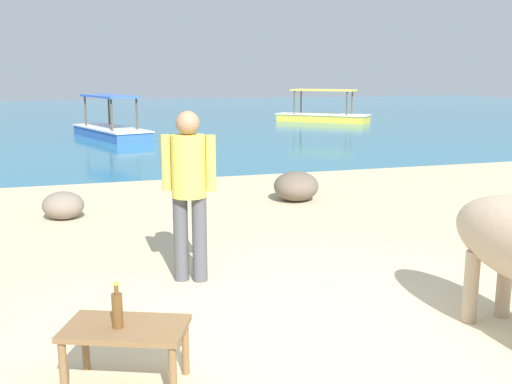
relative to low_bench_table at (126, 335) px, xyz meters
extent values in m
cube|color=#CCB78E|center=(1.43, 0.30, -0.36)|extent=(18.00, 14.00, 0.04)
cube|color=teal|center=(1.43, 22.30, -0.38)|extent=(60.00, 36.00, 0.03)
cylinder|color=tan|center=(3.04, 0.22, -0.05)|extent=(0.12, 0.12, 0.58)
cylinder|color=tan|center=(2.71, 0.21, -0.05)|extent=(0.12, 0.12, 0.58)
cube|color=brown|center=(0.00, 0.00, 0.05)|extent=(0.87, 0.70, 0.04)
cylinder|color=brown|center=(0.38, 0.04, -0.16)|extent=(0.05, 0.05, 0.37)
cylinder|color=brown|center=(0.25, -0.30, -0.16)|extent=(0.05, 0.05, 0.37)
cylinder|color=brown|center=(-0.25, 0.30, -0.16)|extent=(0.05, 0.05, 0.37)
cylinder|color=brown|center=(-0.38, -0.04, -0.16)|extent=(0.05, 0.05, 0.37)
cylinder|color=brown|center=(-0.04, -0.01, 0.18)|extent=(0.07, 0.07, 0.22)
cylinder|color=brown|center=(-0.04, -0.01, 0.32)|extent=(0.03, 0.03, 0.06)
cylinder|color=yellow|center=(-0.04, -0.01, 0.35)|extent=(0.03, 0.03, 0.02)
cylinder|color=#4C4C51|center=(0.67, 1.84, 0.07)|extent=(0.14, 0.14, 0.82)
cylinder|color=#4C4C51|center=(0.84, 1.78, 0.07)|extent=(0.14, 0.14, 0.82)
cylinder|color=#DBC64C|center=(0.76, 1.81, 0.77)|extent=(0.32, 0.32, 0.58)
cylinder|color=#DBC64C|center=(0.56, 1.89, 0.80)|extent=(0.09, 0.09, 0.52)
cylinder|color=#DBC64C|center=(0.95, 1.73, 0.80)|extent=(0.09, 0.09, 0.52)
sphere|color=#997051|center=(0.76, 1.81, 1.17)|extent=(0.22, 0.22, 0.22)
ellipsoid|color=#6B5B4C|center=(3.00, 4.88, -0.11)|extent=(0.93, 0.96, 0.46)
ellipsoid|color=gray|center=(-0.44, 4.71, -0.15)|extent=(0.74, 0.72, 0.38)
cube|color=#3866B7|center=(0.83, 15.03, -0.23)|extent=(2.17, 3.76, 0.28)
cube|color=white|center=(0.83, 15.03, -0.07)|extent=(2.24, 3.85, 0.04)
cylinder|color=brown|center=(1.53, 14.12, 0.39)|extent=(0.06, 0.06, 0.95)
cylinder|color=brown|center=(0.80, 13.88, 0.39)|extent=(0.06, 0.06, 0.95)
cylinder|color=brown|center=(0.86, 16.18, 0.39)|extent=(0.06, 0.06, 0.95)
cylinder|color=brown|center=(0.12, 15.94, 0.39)|extent=(0.06, 0.06, 0.95)
cube|color=#3D66C6|center=(0.83, 15.03, 0.89)|extent=(1.67, 2.69, 0.06)
cube|color=gold|center=(9.33, 18.56, -0.23)|extent=(3.43, 3.20, 0.28)
cube|color=white|center=(9.33, 18.56, -0.07)|extent=(3.52, 3.29, 0.04)
cylinder|color=brown|center=(10.39, 18.14, 0.39)|extent=(0.06, 0.06, 0.95)
cylinder|color=brown|center=(9.88, 17.56, 0.39)|extent=(0.06, 0.06, 0.95)
cylinder|color=brown|center=(8.77, 19.56, 0.39)|extent=(0.06, 0.06, 0.95)
cylinder|color=brown|center=(8.26, 18.99, 0.39)|extent=(0.06, 0.06, 0.95)
cube|color=#EFD14C|center=(9.33, 18.56, 0.89)|extent=(2.51, 2.37, 0.06)
camera|label=1|loc=(-0.23, -3.57, 1.63)|focal=41.75mm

